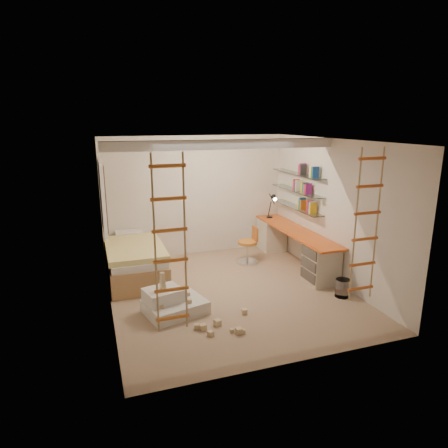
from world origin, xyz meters
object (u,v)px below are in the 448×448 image
object	(u,v)px
swivel_chair	(248,250)
play_platform	(172,303)
bed	(135,260)
desk	(294,246)

from	to	relation	value
swivel_chair	play_platform	size ratio (longest dim) A/B	0.75
play_platform	swivel_chair	bearing A→B (deg)	40.69
bed	swivel_chair	size ratio (longest dim) A/B	2.58
swivel_chair	desk	bearing A→B (deg)	-23.74
desk	swivel_chair	distance (m)	0.95
bed	play_platform	xyz separation A→B (m)	(0.37, -1.68, -0.18)
bed	swivel_chair	bearing A→B (deg)	0.36
bed	swivel_chair	distance (m)	2.34
swivel_chair	play_platform	world-z (taller)	swivel_chair
swivel_chair	bed	bearing A→B (deg)	-179.64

